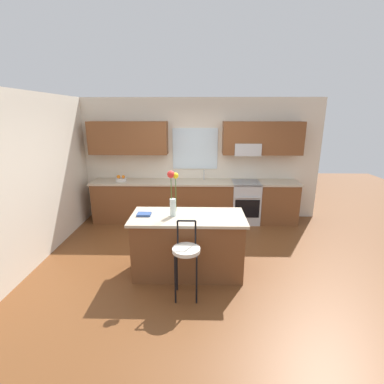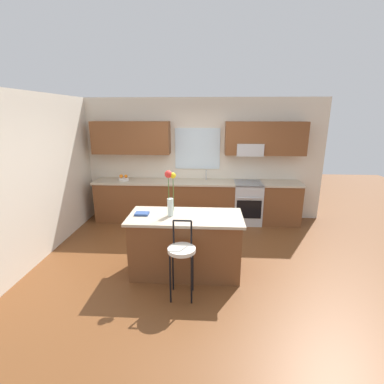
{
  "view_description": "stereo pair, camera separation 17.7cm",
  "coord_description": "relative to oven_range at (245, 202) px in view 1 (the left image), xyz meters",
  "views": [
    {
      "loc": [
        0.07,
        -4.27,
        2.37
      ],
      "look_at": [
        -0.04,
        0.55,
        1.0
      ],
      "focal_mm": 26.07,
      "sensor_mm": 36.0,
      "label": 1
    },
    {
      "loc": [
        0.25,
        -4.27,
        2.37
      ],
      "look_at": [
        -0.04,
        0.55,
        1.0
      ],
      "focal_mm": 26.07,
      "sensor_mm": 36.0,
      "label": 2
    }
  ],
  "objects": [
    {
      "name": "ground_plane",
      "position": [
        -1.12,
        -1.68,
        -0.46
      ],
      "size": [
        14.0,
        14.0,
        0.0
      ],
      "primitive_type": "plane",
      "color": "brown"
    },
    {
      "name": "wall_left",
      "position": [
        -3.68,
        -1.38,
        0.89
      ],
      "size": [
        0.12,
        4.6,
        2.7
      ],
      "primitive_type": "cube",
      "color": "beige",
      "rests_on": "ground"
    },
    {
      "name": "back_wall_assembly",
      "position": [
        -1.1,
        0.31,
        1.05
      ],
      "size": [
        5.6,
        0.5,
        2.7
      ],
      "color": "beige",
      "rests_on": "ground"
    },
    {
      "name": "counter_run",
      "position": [
        -1.12,
        0.02,
        0.01
      ],
      "size": [
        4.56,
        0.64,
        0.92
      ],
      "color": "brown",
      "rests_on": "ground"
    },
    {
      "name": "sink_faucet",
      "position": [
        -0.92,
        0.17,
        0.6
      ],
      "size": [
        0.02,
        0.13,
        0.23
      ],
      "color": "#B7BABC",
      "rests_on": "counter_run"
    },
    {
      "name": "oven_range",
      "position": [
        0.0,
        0.0,
        0.0
      ],
      "size": [
        0.6,
        0.64,
        0.92
      ],
      "color": "#B7BABC",
      "rests_on": "ground"
    },
    {
      "name": "kitchen_island",
      "position": [
        -1.2,
        -2.12,
        0.0
      ],
      "size": [
        1.68,
        0.78,
        0.92
      ],
      "color": "brown",
      "rests_on": "ground"
    },
    {
      "name": "bar_stool_near",
      "position": [
        -1.2,
        -2.72,
        0.18
      ],
      "size": [
        0.36,
        0.36,
        1.04
      ],
      "color": "black",
      "rests_on": "ground"
    },
    {
      "name": "flower_vase",
      "position": [
        -1.41,
        -2.13,
        0.81
      ],
      "size": [
        0.16,
        0.11,
        0.67
      ],
      "color": "silver",
      "rests_on": "kitchen_island"
    },
    {
      "name": "cookbook",
      "position": [
        -1.84,
        -2.12,
        0.48
      ],
      "size": [
        0.2,
        0.15,
        0.03
      ],
      "primitive_type": "cube",
      "color": "navy",
      "rests_on": "kitchen_island"
    },
    {
      "name": "fruit_bowl_oranges",
      "position": [
        -2.76,
        0.02,
        0.5
      ],
      "size": [
        0.24,
        0.24,
        0.13
      ],
      "color": "silver",
      "rests_on": "counter_run"
    }
  ]
}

